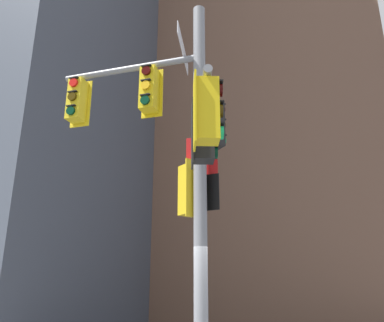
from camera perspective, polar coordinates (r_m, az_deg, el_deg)
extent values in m
cube|color=brown|center=(35.85, 11.07, 5.43)|extent=(16.49, 16.49, 31.96)
cylinder|color=gray|center=(7.96, 1.12, -1.98)|extent=(0.26, 0.26, 7.73)
cylinder|color=gray|center=(9.56, -8.56, 12.49)|extent=(3.23, 0.32, 0.14)
cylinder|color=gray|center=(7.29, 1.57, 8.16)|extent=(0.97, 2.12, 0.14)
cube|color=yellow|center=(9.24, -5.48, 9.25)|extent=(0.48, 0.06, 1.14)
cube|color=yellow|center=(9.09, -5.93, 9.78)|extent=(0.36, 0.36, 1.00)
cylinder|color=#360605|center=(9.10, -6.35, 12.29)|extent=(0.20, 0.07, 0.20)
cube|color=black|center=(9.16, -6.34, 12.95)|extent=(0.22, 0.08, 0.02)
cylinder|color=yellow|center=(8.93, -6.43, 10.36)|extent=(0.20, 0.07, 0.20)
cube|color=black|center=(8.98, -6.42, 11.04)|extent=(0.22, 0.08, 0.02)
cylinder|color=#06311C|center=(8.76, -6.51, 8.35)|extent=(0.20, 0.07, 0.20)
cube|color=black|center=(8.81, -6.50, 9.07)|extent=(0.22, 0.08, 0.02)
cube|color=yellow|center=(9.99, -15.04, 7.60)|extent=(0.48, 0.06, 1.14)
cube|color=yellow|center=(9.85, -15.61, 8.06)|extent=(0.36, 0.36, 1.00)
cylinder|color=red|center=(9.86, -16.05, 10.36)|extent=(0.20, 0.07, 0.20)
cube|color=black|center=(9.91, -16.01, 10.98)|extent=(0.22, 0.08, 0.02)
cylinder|color=#3C2C06|center=(9.70, -16.24, 8.54)|extent=(0.20, 0.07, 0.20)
cube|color=black|center=(9.75, -16.19, 9.19)|extent=(0.22, 0.08, 0.02)
cylinder|color=#06311C|center=(9.55, -16.43, 6.67)|extent=(0.20, 0.07, 0.20)
cube|color=black|center=(9.60, -16.38, 7.33)|extent=(0.22, 0.08, 0.02)
cube|color=black|center=(7.03, 0.07, 3.82)|extent=(0.21, 0.46, 1.14)
cube|color=black|center=(7.04, 1.62, 3.79)|extent=(0.44, 0.44, 1.00)
cylinder|color=#360605|center=(7.20, 3.19, 6.34)|extent=(0.13, 0.21, 0.20)
cube|color=black|center=(7.25, 3.22, 7.20)|extent=(0.15, 0.23, 0.02)
cylinder|color=yellow|center=(7.06, 3.24, 3.76)|extent=(0.13, 0.21, 0.20)
cube|color=black|center=(7.11, 3.27, 4.66)|extent=(0.15, 0.23, 0.02)
cylinder|color=#06311C|center=(6.93, 3.29, 1.09)|extent=(0.13, 0.21, 0.20)
cube|color=black|center=(6.98, 3.32, 2.02)|extent=(0.15, 0.23, 0.02)
cube|color=yellow|center=(6.22, 0.39, 6.95)|extent=(0.21, 0.46, 1.14)
cube|color=yellow|center=(6.23, 2.15, 6.91)|extent=(0.44, 0.44, 1.00)
cylinder|color=#360605|center=(6.41, 3.92, 9.70)|extent=(0.13, 0.21, 0.20)
cube|color=black|center=(6.46, 3.95, 10.63)|extent=(0.15, 0.23, 0.02)
cylinder|color=#3C2C06|center=(6.25, 3.99, 6.87)|extent=(0.13, 0.21, 0.20)
cube|color=black|center=(6.30, 4.02, 7.86)|extent=(0.15, 0.23, 0.02)
cylinder|color=#19C672|center=(6.11, 4.06, 3.91)|extent=(0.13, 0.21, 0.20)
cube|color=black|center=(6.15, 4.09, 4.94)|extent=(0.15, 0.23, 0.02)
cube|color=gold|center=(8.00, 0.52, -3.79)|extent=(0.29, 0.42, 1.14)
cube|color=gold|center=(8.14, -0.30, -4.06)|extent=(0.47, 0.47, 1.00)
cylinder|color=#360605|center=(8.39, -1.12, -2.02)|extent=(0.16, 0.20, 0.20)
cube|color=black|center=(8.43, -1.14, -1.25)|extent=(0.18, 0.22, 0.02)
cylinder|color=yellow|center=(8.30, -1.13, -4.34)|extent=(0.16, 0.20, 0.20)
cube|color=black|center=(8.34, -1.15, -3.55)|extent=(0.18, 0.22, 0.02)
cylinder|color=#06311C|center=(8.22, -1.15, -6.70)|extent=(0.16, 0.20, 0.20)
cube|color=black|center=(8.25, -1.17, -5.89)|extent=(0.18, 0.22, 0.02)
cube|color=black|center=(8.42, 1.90, 5.34)|extent=(0.38, 0.35, 1.14)
cube|color=black|center=(8.50, 3.02, 5.09)|extent=(0.48, 0.48, 1.00)
cylinder|color=#360605|center=(8.74, 4.12, 6.94)|extent=(0.19, 0.18, 0.20)
cube|color=black|center=(8.80, 4.13, 7.64)|extent=(0.21, 0.20, 0.02)
cylinder|color=#3C2C06|center=(8.60, 4.17, 4.84)|extent=(0.19, 0.18, 0.20)
cube|color=black|center=(8.65, 4.18, 5.56)|extent=(0.21, 0.20, 0.02)
cylinder|color=#19C672|center=(8.47, 4.22, 2.66)|extent=(0.19, 0.18, 0.20)
cube|color=black|center=(8.51, 4.24, 3.41)|extent=(0.21, 0.20, 0.02)
cube|color=white|center=(9.21, -1.24, 15.08)|extent=(0.40, 1.60, 0.28)
cube|color=#19479E|center=(9.21, -1.24, 15.08)|extent=(0.38, 1.56, 0.24)
cube|color=red|center=(8.31, 1.37, 0.72)|extent=(0.63, 0.11, 0.80)
cube|color=white|center=(8.31, 1.37, 0.72)|extent=(0.59, 0.10, 0.76)
cube|color=black|center=(8.07, 1.81, -4.41)|extent=(0.60, 0.09, 0.72)
cube|color=white|center=(8.07, 1.81, -4.41)|extent=(0.56, 0.08, 0.68)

